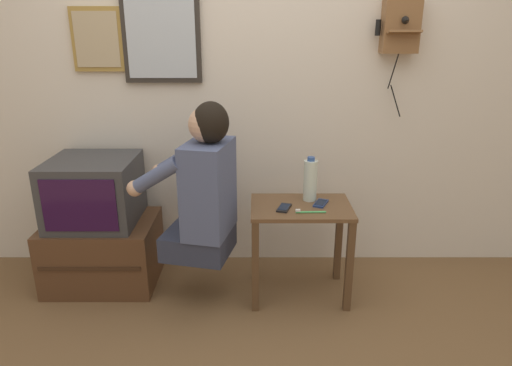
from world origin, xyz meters
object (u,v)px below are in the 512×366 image
wall_phone_antique (401,24)px  wall_mirror (161,33)px  cell_phone_held (284,208)px  toothbrush (309,212)px  framed_picture (97,39)px  cell_phone_spare (321,203)px  person (204,187)px  television (94,191)px  water_bottle (310,180)px

wall_phone_antique → wall_mirror: (-1.40, 0.04, -0.05)m
wall_mirror → cell_phone_held: 1.26m
toothbrush → wall_mirror: bearing=56.1°
framed_picture → cell_phone_spare: size_ratio=2.69×
wall_mirror → cell_phone_held: wall_mirror is taller
person → television: size_ratio=1.74×
wall_phone_antique → cell_phone_spare: size_ratio=5.32×
person → cell_phone_held: person is taller
wall_phone_antique → cell_phone_held: wall_phone_antique is taller
television → cell_phone_spare: size_ratio=3.64×
television → water_bottle: water_bottle is taller
framed_picture → wall_mirror: (0.38, -0.00, 0.04)m
television → cell_phone_spare: (1.34, -0.14, -0.02)m
cell_phone_held → water_bottle: 0.24m
water_bottle → person: bearing=-166.0°
cell_phone_held → framed_picture: bearing=173.7°
person → cell_phone_spare: (0.66, 0.08, -0.13)m
cell_phone_spare → wall_phone_antique: bearing=61.5°
wall_mirror → cell_phone_spare: size_ratio=4.22×
cell_phone_held → toothbrush: 0.14m
cell_phone_spare → toothbrush: toothbrush is taller
water_bottle → toothbrush: water_bottle is taller
person → wall_mirror: wall_mirror is taller
framed_picture → wall_mirror: bearing=-0.5°
person → water_bottle: bearing=-63.2°
framed_picture → cell_phone_held: 1.49m
television → wall_phone_antique: 2.05m
framed_picture → cell_phone_held: framed_picture is taller
television → cell_phone_held: bearing=-10.7°
wall_phone_antique → toothbrush: bearing=-137.9°
toothbrush → television: bearing=76.3°
person → water_bottle: person is taller
toothbrush → cell_phone_held: bearing=63.8°
wall_mirror → toothbrush: bearing=-32.5°
person → framed_picture: bearing=65.9°
wall_mirror → person: bearing=-60.8°
wall_mirror → cell_phone_held: size_ratio=4.26×
cell_phone_held → toothbrush: toothbrush is taller
toothbrush → wall_phone_antique: bearing=-49.3°
television → wall_phone_antique: size_ratio=0.68×
framed_picture → toothbrush: framed_picture is taller
wall_mirror → television: bearing=-147.1°
person → cell_phone_spare: person is taller
wall_phone_antique → wall_mirror: bearing=178.3°
person → toothbrush: size_ratio=5.22×
person → wall_phone_antique: 1.48m
wall_mirror → cell_phone_spare: bearing=-23.8°
person → framed_picture: (-0.66, 0.49, 0.76)m
television → water_bottle: size_ratio=1.92×
wall_phone_antique → toothbrush: size_ratio=4.38×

